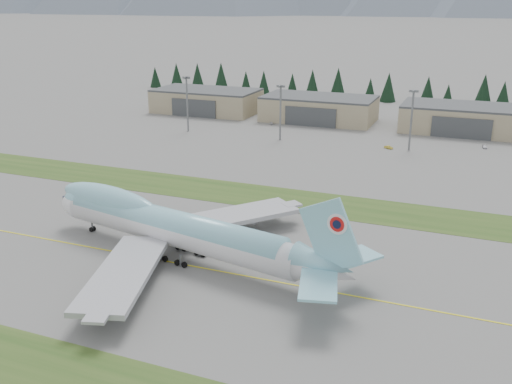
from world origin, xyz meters
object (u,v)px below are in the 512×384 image
at_px(hangar_right, 463,118).
at_px(service_vehicle_b, 388,149).
at_px(service_vehicle_a, 271,124).
at_px(service_vehicle_c, 485,148).
at_px(boeing_747_freighter, 173,227).
at_px(hangar_left, 207,101).
at_px(hangar_center, 319,108).

relative_size(hangar_right, service_vehicle_b, 14.60).
distance_m(hangar_right, service_vehicle_a, 78.26).
distance_m(hangar_right, service_vehicle_c, 27.50).
bearing_deg(service_vehicle_a, boeing_747_freighter, -108.62).
height_order(hangar_left, service_vehicle_b, hangar_left).
height_order(boeing_747_freighter, service_vehicle_c, boeing_747_freighter).
relative_size(service_vehicle_a, service_vehicle_b, 0.91).
xyz_separation_m(hangar_left, service_vehicle_a, (38.47, -15.46, -5.39)).
height_order(hangar_right, service_vehicle_b, hangar_right).
bearing_deg(hangar_right, service_vehicle_b, -120.30).
height_order(hangar_center, hangar_right, same).
xyz_separation_m(hangar_left, hangar_center, (55.00, 0.00, 0.00)).
relative_size(boeing_747_freighter, hangar_center, 1.57).
distance_m(hangar_center, hangar_right, 60.00).
bearing_deg(hangar_right, hangar_center, 180.00).
height_order(hangar_center, service_vehicle_c, hangar_center).
relative_size(hangar_left, hangar_right, 1.00).
distance_m(service_vehicle_b, service_vehicle_c, 34.82).
bearing_deg(hangar_left, service_vehicle_a, -21.89).
relative_size(service_vehicle_a, service_vehicle_c, 0.83).
distance_m(boeing_747_freighter, hangar_center, 147.45).
relative_size(hangar_left, service_vehicle_a, 16.04).
xyz_separation_m(boeing_747_freighter, hangar_right, (49.18, 147.04, -1.14)).
xyz_separation_m(hangar_center, hangar_right, (60.00, 0.00, 0.00)).
relative_size(service_vehicle_b, service_vehicle_c, 0.91).
height_order(boeing_747_freighter, service_vehicle_a, boeing_747_freighter).
bearing_deg(service_vehicle_a, hangar_center, 12.72).
bearing_deg(boeing_747_freighter, hangar_center, 105.36).
bearing_deg(service_vehicle_c, hangar_center, 151.26).
bearing_deg(boeing_747_freighter, service_vehicle_b, 87.47).
distance_m(hangar_left, service_vehicle_c, 126.71).
xyz_separation_m(boeing_747_freighter, service_vehicle_b, (26.25, 107.80, -6.53)).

